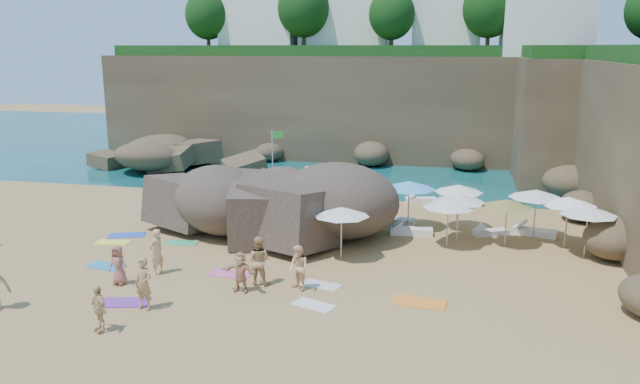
% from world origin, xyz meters
% --- Properties ---
extents(ground, '(120.00, 120.00, 0.00)m').
position_xyz_m(ground, '(0.00, 0.00, 0.00)').
color(ground, tan).
rests_on(ground, ground).
extents(seawater, '(120.00, 120.00, 0.00)m').
position_xyz_m(seawater, '(0.00, 30.00, 0.00)').
color(seawater, '#0C4751').
rests_on(seawater, ground).
extents(cliff_back, '(44.00, 8.00, 8.00)m').
position_xyz_m(cliff_back, '(2.00, 25.00, 4.00)').
color(cliff_back, brown).
rests_on(cliff_back, ground).
extents(cliff_corner, '(10.00, 12.00, 8.00)m').
position_xyz_m(cliff_corner, '(17.00, 20.00, 4.00)').
color(cliff_corner, brown).
rests_on(cliff_corner, ground).
extents(rock_promontory, '(12.00, 7.00, 2.00)m').
position_xyz_m(rock_promontory, '(-11.00, 16.00, 0.00)').
color(rock_promontory, brown).
rests_on(rock_promontory, ground).
extents(clifftop_buildings, '(28.48, 9.48, 7.00)m').
position_xyz_m(clifftop_buildings, '(2.96, 25.79, 11.24)').
color(clifftop_buildings, white).
rests_on(clifftop_buildings, cliff_back).
extents(clifftop_trees, '(35.60, 23.82, 4.40)m').
position_xyz_m(clifftop_trees, '(4.78, 19.52, 11.26)').
color(clifftop_trees, '#11380F').
rests_on(clifftop_trees, ground).
extents(marina_masts, '(3.10, 0.10, 6.00)m').
position_xyz_m(marina_masts, '(-16.50, 30.00, 3.00)').
color(marina_masts, white).
rests_on(marina_masts, ground).
extents(rock_outcrop, '(10.40, 8.94, 3.54)m').
position_xyz_m(rock_outcrop, '(-0.40, 3.45, 0.00)').
color(rock_outcrop, brown).
rests_on(rock_outcrop, ground).
extents(flag_pole, '(0.73, 0.17, 3.76)m').
position_xyz_m(flag_pole, '(-2.74, 11.33, 2.40)').
color(flag_pole, silver).
rests_on(flag_pole, ground).
extents(parasol_0, '(2.06, 2.06, 1.95)m').
position_xyz_m(parasol_0, '(2.58, 5.94, 1.79)').
color(parasol_0, silver).
rests_on(parasol_0, ground).
extents(parasol_1, '(2.00, 2.00, 1.90)m').
position_xyz_m(parasol_1, '(3.69, 7.32, 1.74)').
color(parasol_1, silver).
rests_on(parasol_1, ground).
extents(parasol_2, '(2.36, 2.36, 2.23)m').
position_xyz_m(parasol_2, '(8.41, 5.00, 2.05)').
color(parasol_2, silver).
rests_on(parasol_2, ground).
extents(parasol_3, '(2.39, 2.39, 2.26)m').
position_xyz_m(parasol_3, '(8.44, 2.93, 2.07)').
color(parasol_3, silver).
rests_on(parasol_3, ground).
extents(parasol_4, '(2.28, 2.28, 2.15)m').
position_xyz_m(parasol_4, '(8.00, 2.12, 1.98)').
color(parasol_4, silver).
rests_on(parasol_4, ground).
extents(parasol_5, '(2.58, 2.58, 2.44)m').
position_xyz_m(parasol_5, '(-0.83, 4.10, 2.24)').
color(parasol_5, silver).
rests_on(parasol_5, ground).
extents(parasol_6, '(2.26, 2.26, 2.14)m').
position_xyz_m(parasol_6, '(10.53, 2.82, 1.96)').
color(parasol_6, silver).
rests_on(parasol_6, ground).
extents(parasol_7, '(2.49, 2.49, 2.36)m').
position_xyz_m(parasol_7, '(11.88, 4.11, 2.16)').
color(parasol_7, silver).
rests_on(parasol_7, ground).
extents(parasol_8, '(2.42, 2.42, 2.29)m').
position_xyz_m(parasol_8, '(13.14, 3.25, 2.10)').
color(parasol_8, silver).
rests_on(parasol_8, ground).
extents(parasol_9, '(2.36, 2.36, 2.23)m').
position_xyz_m(parasol_9, '(3.69, -0.47, 2.05)').
color(parasol_9, silver).
rests_on(parasol_9, ground).
extents(parasol_10, '(2.54, 2.54, 2.40)m').
position_xyz_m(parasol_10, '(6.07, 4.56, 2.20)').
color(parasol_10, silver).
rests_on(parasol_10, ground).
extents(parasol_11, '(2.35, 2.35, 2.22)m').
position_xyz_m(parasol_11, '(13.74, 1.95, 2.04)').
color(parasol_11, silver).
rests_on(parasol_11, ground).
extents(lounger_0, '(1.62, 1.00, 0.24)m').
position_xyz_m(lounger_0, '(1.40, 8.91, 0.12)').
color(lounger_0, white).
rests_on(lounger_0, ground).
extents(lounger_1, '(1.80, 1.01, 0.27)m').
position_xyz_m(lounger_1, '(6.36, 10.06, 0.13)').
color(lounger_1, white).
rests_on(lounger_1, ground).
extents(lounger_2, '(1.74, 1.25, 0.26)m').
position_xyz_m(lounger_2, '(9.98, 4.33, 0.13)').
color(lounger_2, silver).
rests_on(lounger_2, ground).
extents(lounger_3, '(2.12, 0.89, 0.32)m').
position_xyz_m(lounger_3, '(5.32, 5.21, 0.16)').
color(lounger_3, silver).
rests_on(lounger_3, ground).
extents(lounger_4, '(2.09, 1.14, 0.31)m').
position_xyz_m(lounger_4, '(12.03, 4.77, 0.15)').
color(lounger_4, white).
rests_on(lounger_4, ground).
extents(lounger_5, '(2.02, 0.81, 0.31)m').
position_xyz_m(lounger_5, '(6.32, 3.65, 0.15)').
color(lounger_5, white).
rests_on(lounger_5, ground).
extents(towel_0, '(1.67, 1.06, 0.03)m').
position_xyz_m(towel_0, '(-5.47, -3.53, 0.01)').
color(towel_0, '#2480C3').
rests_on(towel_0, ground).
extents(towel_4, '(1.60, 0.97, 0.03)m').
position_xyz_m(towel_4, '(-6.90, -0.58, 0.01)').
color(towel_4, '#FAFF43').
rests_on(towel_4, ground).
extents(towel_5, '(1.61, 1.07, 0.03)m').
position_xyz_m(towel_5, '(3.52, -3.62, 0.01)').
color(towel_5, silver).
rests_on(towel_5, ground).
extents(towel_6, '(1.97, 1.33, 0.03)m').
position_xyz_m(towel_6, '(-2.89, -6.74, 0.02)').
color(towel_6, purple).
rests_on(towel_6, ground).
extents(towel_8, '(1.87, 1.41, 0.03)m').
position_xyz_m(towel_8, '(-6.81, 0.52, 0.01)').
color(towel_8, blue).
rests_on(towel_8, ground).
extents(towel_9, '(1.68, 0.86, 0.03)m').
position_xyz_m(towel_9, '(-0.23, -3.25, 0.01)').
color(towel_9, '#DE56A0').
rests_on(towel_9, ground).
extents(towel_10, '(1.97, 1.17, 0.03)m').
position_xyz_m(towel_10, '(7.21, -4.46, 0.02)').
color(towel_10, orange).
rests_on(towel_10, ground).
extents(towel_11, '(1.49, 0.77, 0.03)m').
position_xyz_m(towel_11, '(-3.79, 0.01, 0.01)').
color(towel_11, '#32B074').
rests_on(towel_11, ground).
extents(towel_13, '(1.64, 1.20, 0.03)m').
position_xyz_m(towel_13, '(3.67, -5.49, 0.01)').
color(towel_13, silver).
rests_on(towel_13, ground).
extents(person_stand_1, '(0.93, 0.73, 1.87)m').
position_xyz_m(person_stand_1, '(1.21, -4.03, 0.94)').
color(person_stand_1, tan).
rests_on(person_stand_1, ground).
extents(person_stand_2, '(1.15, 0.99, 1.68)m').
position_xyz_m(person_stand_2, '(-0.50, 10.92, 0.84)').
color(person_stand_2, tan).
rests_on(person_stand_2, ground).
extents(person_stand_3, '(0.39, 0.87, 1.47)m').
position_xyz_m(person_stand_3, '(1.03, -0.57, 0.73)').
color(person_stand_3, '#916748').
rests_on(person_stand_3, ground).
extents(person_stand_4, '(0.87, 0.92, 1.68)m').
position_xyz_m(person_stand_4, '(4.35, 5.53, 0.84)').
color(person_stand_4, tan).
rests_on(person_stand_4, ground).
extents(person_stand_5, '(1.72, 0.80, 1.79)m').
position_xyz_m(person_stand_5, '(-5.60, 6.10, 0.89)').
color(person_stand_5, '#A37F51').
rests_on(person_stand_5, ground).
extents(person_stand_6, '(0.61, 0.76, 1.83)m').
position_xyz_m(person_stand_6, '(-3.03, -3.83, 0.91)').
color(person_stand_6, tan).
rests_on(person_stand_6, ground).
extents(person_lie_1, '(1.56, 1.74, 0.37)m').
position_xyz_m(person_lie_1, '(-2.40, -8.93, 0.18)').
color(person_lie_1, '#DEBB7E').
rests_on(person_lie_1, ground).
extents(person_lie_2, '(0.88, 1.55, 0.40)m').
position_xyz_m(person_lie_2, '(-3.90, -5.18, 0.20)').
color(person_lie_2, '#A05E50').
rests_on(person_lie_2, ground).
extents(person_lie_3, '(1.55, 1.64, 0.40)m').
position_xyz_m(person_lie_3, '(0.80, -4.89, 0.20)').
color(person_lie_3, tan).
rests_on(person_lie_3, ground).
extents(person_lie_4, '(0.98, 1.88, 0.43)m').
position_xyz_m(person_lie_4, '(-1.85, -7.07, 0.21)').
color(person_lie_4, '#A47D52').
rests_on(person_lie_4, ground).
extents(person_lie_5, '(1.68, 1.81, 0.63)m').
position_xyz_m(person_lie_5, '(2.83, -4.29, 0.32)').
color(person_lie_5, '#F9BF8D').
rests_on(person_lie_5, ground).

